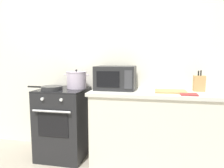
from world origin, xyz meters
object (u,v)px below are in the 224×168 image
at_px(stove, 64,123).
at_px(frying_pan, 51,88).
at_px(cutting_board, 171,91).
at_px(knife_block, 199,83).
at_px(microwave, 116,78).
at_px(stock_pot, 77,80).
at_px(oven_mitt, 189,94).

relative_size(stove, frying_pan, 1.97).
relative_size(frying_pan, cutting_board, 1.30).
height_order(frying_pan, knife_block, knife_block).
relative_size(frying_pan, microwave, 0.94).
height_order(stove, knife_block, knife_block).
height_order(microwave, cutting_board, microwave).
distance_m(stock_pot, frying_pan, 0.35).
distance_m(stock_pot, knife_block, 1.56).
relative_size(microwave, cutting_board, 1.39).
bearing_deg(frying_pan, oven_mitt, -1.18).
bearing_deg(microwave, frying_pan, -165.46).
xyz_separation_m(stock_pot, cutting_board, (1.21, -0.10, -0.10)).
bearing_deg(stove, frying_pan, -127.44).
relative_size(stove, cutting_board, 2.56).
xyz_separation_m(stock_pot, frying_pan, (-0.25, -0.22, -0.09)).
xyz_separation_m(frying_pan, oven_mitt, (1.65, -0.03, -0.02)).
bearing_deg(stock_pot, oven_mitt, -10.37).
bearing_deg(cutting_board, knife_block, 22.23).
distance_m(microwave, knife_block, 1.02).
bearing_deg(knife_block, microwave, -176.53).
bearing_deg(frying_pan, cutting_board, 4.92).
height_order(stove, cutting_board, cutting_board).
bearing_deg(stove, stock_pot, 31.47).
xyz_separation_m(cutting_board, oven_mitt, (0.18, -0.16, -0.00)).
bearing_deg(cutting_board, frying_pan, -175.08).
distance_m(knife_block, oven_mitt, 0.35).
bearing_deg(stock_pot, cutting_board, -4.49).
bearing_deg(stove, oven_mitt, -5.85).
xyz_separation_m(frying_pan, microwave, (0.79, 0.20, 0.12)).
relative_size(cutting_board, knife_block, 1.41).
bearing_deg(oven_mitt, stock_pot, 169.63).
height_order(cutting_board, oven_mitt, cutting_board).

